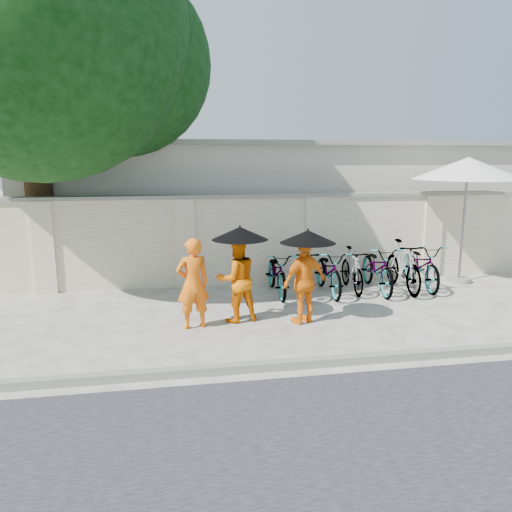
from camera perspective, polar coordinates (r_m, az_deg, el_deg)
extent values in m
plane|color=beige|center=(8.69, -0.45, -8.34)|extent=(80.00, 80.00, 0.00)
cube|color=gray|center=(7.12, 1.91, -12.41)|extent=(40.00, 0.16, 0.12)
cube|color=beige|center=(11.68, 1.74, 1.82)|extent=(20.00, 0.30, 2.00)
cube|color=beige|center=(15.50, 2.49, 6.40)|extent=(14.00, 6.00, 3.20)
cylinder|color=brown|center=(12.32, -23.56, 7.01)|extent=(0.60, 0.60, 4.40)
sphere|color=#1A4418|center=(11.08, -23.96, 22.78)|extent=(5.80, 5.80, 5.80)
sphere|color=#1A4418|center=(11.87, -15.46, 20.50)|extent=(4.00, 4.00, 4.00)
imported|color=orange|center=(8.61, -7.23, -3.13)|extent=(0.65, 0.50, 1.58)
imported|color=orange|center=(8.90, -2.21, -2.65)|extent=(0.87, 0.75, 1.55)
cylinder|color=black|center=(8.73, -1.84, 0.24)|extent=(0.02, 0.02, 0.74)
cone|color=black|center=(8.67, -1.85, 2.62)|extent=(0.99, 0.99, 0.23)
imported|color=orange|center=(8.83, 5.57, -2.94)|extent=(0.96, 0.69, 1.52)
cylinder|color=black|center=(8.66, 5.90, -0.11)|extent=(0.02, 0.02, 0.72)
cone|color=black|center=(8.59, 5.95, 2.23)|extent=(0.97, 0.97, 0.22)
cylinder|color=gray|center=(12.76, 22.16, -2.54)|extent=(0.55, 0.55, 0.11)
cylinder|color=gray|center=(12.54, 22.58, 3.03)|extent=(0.06, 0.06, 2.61)
cone|color=silver|center=(12.43, 23.06, 9.21)|extent=(3.21, 3.21, 0.50)
imported|color=gray|center=(10.70, 2.46, -1.92)|extent=(0.68, 1.83, 0.95)
imported|color=gray|center=(10.67, 5.57, -1.80)|extent=(0.68, 1.75, 1.02)
imported|color=gray|center=(10.88, 8.34, -1.75)|extent=(0.73, 1.88, 0.98)
imported|color=gray|center=(11.15, 10.91, -1.55)|extent=(0.57, 1.63, 0.96)
imported|color=gray|center=(11.27, 13.74, -1.35)|extent=(0.86, 2.03, 1.04)
imported|color=gray|center=(11.44, 16.44, -1.11)|extent=(0.62, 1.87, 1.11)
imported|color=gray|center=(11.87, 18.40, -0.97)|extent=(0.89, 2.03, 1.03)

